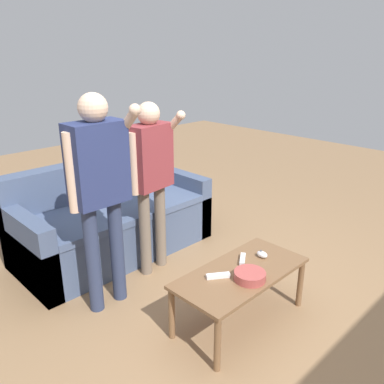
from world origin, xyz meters
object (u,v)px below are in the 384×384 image
at_px(player_left, 99,180).
at_px(player_center, 151,169).
at_px(game_remote_wand_far, 243,259).
at_px(couch, 112,221).
at_px(game_remote_nunchuk, 262,254).
at_px(coffee_table, 241,278).
at_px(snack_bowl, 250,276).
at_px(game_remote_wand_near, 218,276).

xyz_separation_m(player_left, player_center, (0.59, 0.16, -0.08)).
relative_size(player_left, game_remote_wand_far, 11.00).
bearing_deg(game_remote_wand_far, couch, 95.79).
bearing_deg(player_center, player_left, -164.95).
distance_m(game_remote_nunchuk, game_remote_wand_far, 0.16).
bearing_deg(player_center, coffee_table, -91.53).
xyz_separation_m(coffee_table, snack_bowl, (-0.05, -0.11, 0.08)).
bearing_deg(coffee_table, snack_bowl, -112.35).
height_order(couch, game_remote_wand_near, couch).
bearing_deg(game_remote_wand_near, couch, 84.61).
xyz_separation_m(player_left, game_remote_wand_far, (0.68, -0.77, -0.59)).
height_order(snack_bowl, game_remote_nunchuk, snack_bowl).
relative_size(snack_bowl, game_remote_wand_near, 1.38).
bearing_deg(game_remote_wand_near, game_remote_nunchuk, -5.49).
xyz_separation_m(snack_bowl, game_remote_wand_far, (0.16, 0.19, -0.01)).
distance_m(couch, game_remote_wand_far, 1.50).
relative_size(snack_bowl, player_center, 0.14).
xyz_separation_m(game_remote_nunchuk, player_left, (-0.83, 0.84, 0.58)).
distance_m(game_remote_nunchuk, game_remote_wand_near, 0.45).
bearing_deg(game_remote_nunchuk, snack_bowl, -158.20).
distance_m(coffee_table, player_center, 1.17).
height_order(player_left, game_remote_wand_near, player_left).
relative_size(game_remote_nunchuk, game_remote_wand_near, 0.56).
bearing_deg(game_remote_wand_near, snack_bowl, -51.36).
bearing_deg(player_center, game_remote_wand_far, -84.58).
height_order(player_center, game_remote_wand_far, player_center).
height_order(couch, player_left, player_left).
height_order(player_left, game_remote_wand_far, player_left).
relative_size(snack_bowl, player_left, 0.13).
height_order(game_remote_nunchuk, player_center, player_center).
relative_size(player_left, game_remote_wand_near, 10.41).
bearing_deg(player_left, game_remote_nunchuk, -45.37).
height_order(snack_bowl, game_remote_wand_near, snack_bowl).
relative_size(coffee_table, player_left, 0.62).
bearing_deg(game_remote_wand_near, player_center, 77.82).
height_order(coffee_table, player_left, player_left).
height_order(game_remote_nunchuk, game_remote_wand_near, game_remote_nunchuk).
height_order(coffee_table, player_center, player_center).
bearing_deg(player_center, game_remote_nunchuk, -76.52).
bearing_deg(coffee_table, player_center, 88.47).
xyz_separation_m(snack_bowl, game_remote_nunchuk, (0.31, 0.12, -0.01)).
distance_m(couch, player_left, 1.14).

